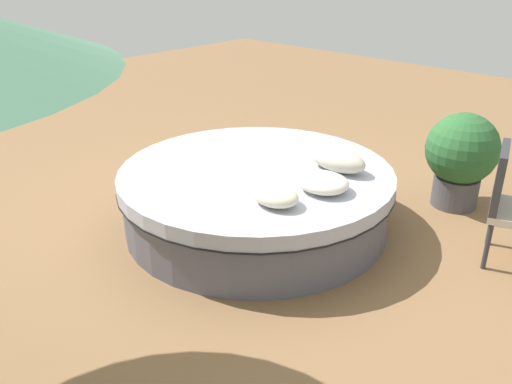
% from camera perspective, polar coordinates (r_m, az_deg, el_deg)
% --- Properties ---
extents(ground_plane, '(16.00, 16.00, 0.00)m').
position_cam_1_polar(ground_plane, '(5.09, 0.00, -3.48)').
color(ground_plane, olive).
extents(round_bed, '(2.52, 2.52, 0.57)m').
position_cam_1_polar(round_bed, '(4.96, 0.00, -0.52)').
color(round_bed, '#595966').
rests_on(round_bed, ground_plane).
extents(throw_pillow_0, '(0.40, 0.31, 0.15)m').
position_cam_1_polar(throw_pillow_0, '(4.16, 2.08, -0.39)').
color(throw_pillow_0, beige).
rests_on(throw_pillow_0, round_bed).
extents(throw_pillow_1, '(0.44, 0.39, 0.15)m').
position_cam_1_polar(throw_pillow_1, '(4.43, 7.19, 1.02)').
color(throw_pillow_1, silver).
rests_on(throw_pillow_1, round_bed).
extents(throw_pillow_2, '(0.56, 0.29, 0.20)m').
position_cam_1_polar(throw_pillow_2, '(4.85, 8.73, 3.42)').
color(throw_pillow_2, beige).
rests_on(throw_pillow_2, round_bed).
extents(patio_chair, '(0.63, 0.65, 0.98)m').
position_cam_1_polar(patio_chair, '(4.77, 25.66, -0.68)').
color(patio_chair, '#333338').
rests_on(patio_chair, ground_plane).
extents(planter, '(0.71, 0.71, 0.96)m').
position_cam_1_polar(planter, '(5.64, 21.08, 3.69)').
color(planter, '#4C4C51').
rests_on(planter, ground_plane).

